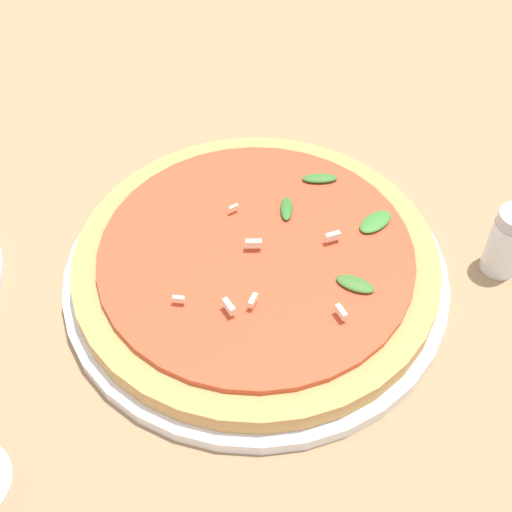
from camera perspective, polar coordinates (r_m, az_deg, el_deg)
The scene contains 3 objects.
ground_plane at distance 0.65m, azimuth -2.96°, elevation 0.65°, with size 6.00×6.00×0.00m, color #9E7A56.
pizza_arugula_main at distance 0.61m, azimuth 0.02°, elevation -0.80°, with size 0.33×0.33×0.05m.
shaker_pepper at distance 0.64m, azimuth 19.45°, elevation 1.07°, with size 0.03×0.03×0.07m.
Camera 1 is at (-0.02, 0.43, 0.48)m, focal length 50.00 mm.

